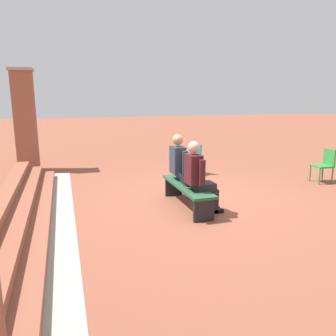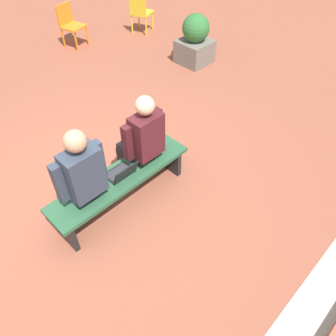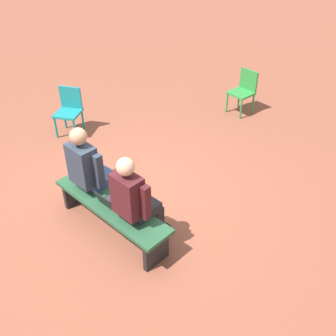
# 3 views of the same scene
# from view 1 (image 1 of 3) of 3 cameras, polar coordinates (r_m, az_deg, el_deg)

# --- Properties ---
(ground_plane) EXTENTS (60.00, 60.00, 0.00)m
(ground_plane) POSITION_cam_1_polar(r_m,az_deg,el_deg) (6.84, 5.15, -5.66)
(ground_plane) COLOR brown
(concrete_strip) EXTENTS (7.72, 0.40, 0.01)m
(concrete_strip) POSITION_cam_1_polar(r_m,az_deg,el_deg) (6.05, -17.81, -8.59)
(concrete_strip) COLOR #A8A399
(concrete_strip) RESTS_ON ground
(brick_steps) EXTENTS (6.92, 0.90, 0.45)m
(brick_steps) POSITION_cam_1_polar(r_m,az_deg,el_deg) (6.05, -25.08, -7.45)
(brick_steps) COLOR #93513D
(brick_steps) RESTS_ON ground
(brick_pillar_right_of_steps) EXTENTS (0.64, 0.64, 2.88)m
(brick_pillar_right_of_steps) POSITION_cam_1_polar(r_m,az_deg,el_deg) (10.15, -23.60, 7.57)
(brick_pillar_right_of_steps) COLOR #93513D
(brick_pillar_right_of_steps) RESTS_ON ground
(bench) EXTENTS (1.80, 0.44, 0.45)m
(bench) POSITION_cam_1_polar(r_m,az_deg,el_deg) (6.34, 3.35, -3.73)
(bench) COLOR #285638
(bench) RESTS_ON ground
(person_student) EXTENTS (0.54, 0.68, 1.34)m
(person_student) POSITION_cam_1_polar(r_m,az_deg,el_deg) (5.91, 5.38, -1.30)
(person_student) COLOR #232328
(person_student) RESTS_ON ground
(person_adult) EXTENTS (0.56, 0.71, 1.37)m
(person_adult) POSITION_cam_1_polar(r_m,az_deg,el_deg) (6.68, 2.55, 0.42)
(person_adult) COLOR #384C75
(person_adult) RESTS_ON ground
(laptop) EXTENTS (0.32, 0.29, 0.21)m
(laptop) POSITION_cam_1_polar(r_m,az_deg,el_deg) (6.28, 3.31, -2.49)
(laptop) COLOR black
(laptop) RESTS_ON bench
(plastic_chair_near_bench_right) EXTENTS (0.58, 0.58, 0.84)m
(plastic_chair_near_bench_right) POSITION_cam_1_polar(r_m,az_deg,el_deg) (9.00, 4.32, 1.85)
(plastic_chair_near_bench_right) COLOR teal
(plastic_chair_near_bench_right) RESTS_ON ground
(plastic_chair_foreground) EXTENTS (0.46, 0.46, 0.84)m
(plastic_chair_foreground) POSITION_cam_1_polar(r_m,az_deg,el_deg) (9.04, 25.65, 0.72)
(plastic_chair_foreground) COLOR #2D893D
(plastic_chair_foreground) RESTS_ON ground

